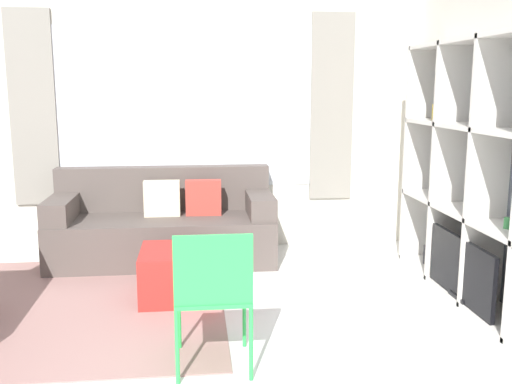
% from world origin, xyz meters
% --- Properties ---
extents(wall_back, '(6.00, 0.11, 2.70)m').
position_xyz_m(wall_back, '(0.00, 3.33, 1.36)').
color(wall_back, silver).
rests_on(wall_back, ground_plane).
extents(wall_right, '(0.07, 4.50, 2.70)m').
position_xyz_m(wall_right, '(2.44, 1.65, 1.35)').
color(wall_right, silver).
rests_on(wall_right, ground_plane).
extents(area_rug, '(2.30, 2.35, 0.01)m').
position_xyz_m(area_rug, '(-0.88, 1.72, 0.01)').
color(area_rug, gray).
rests_on(area_rug, ground_plane).
extents(shelving_unit, '(0.35, 2.57, 2.03)m').
position_xyz_m(shelving_unit, '(2.26, 1.41, 0.97)').
color(shelving_unit, '#515660').
rests_on(shelving_unit, ground_plane).
extents(couch_main, '(2.10, 0.84, 0.88)m').
position_xyz_m(couch_main, '(-0.23, 2.87, 0.32)').
color(couch_main, '#564C47').
rests_on(couch_main, ground_plane).
extents(ottoman, '(0.63, 0.61, 0.40)m').
position_xyz_m(ottoman, '(-0.05, 1.83, 0.20)').
color(ottoman, '#A82823').
rests_on(ottoman, ground_plane).
extents(folding_chair, '(0.44, 0.46, 0.86)m').
position_xyz_m(folding_chair, '(0.16, 0.60, 0.52)').
color(folding_chair, green).
rests_on(folding_chair, ground_plane).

